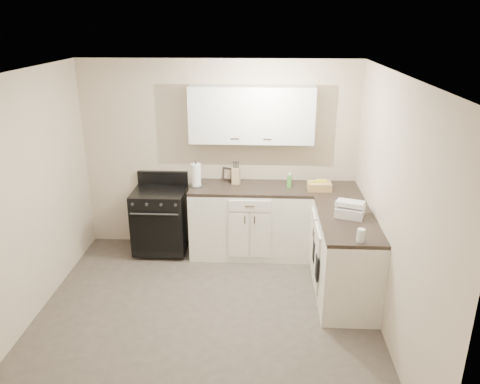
{
  "coord_description": "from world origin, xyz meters",
  "views": [
    {
      "loc": [
        0.57,
        -4.12,
        2.97
      ],
      "look_at": [
        0.32,
        0.85,
        1.11
      ],
      "focal_mm": 35.0,
      "sensor_mm": 36.0,
      "label": 1
    }
  ],
  "objects_px": {
    "stove": "(160,220)",
    "paper_towel": "(196,175)",
    "knife_block": "(236,176)",
    "countertop_grill": "(350,211)",
    "wicker_basket": "(319,186)"
  },
  "relations": [
    {
      "from": "stove",
      "to": "knife_block",
      "type": "height_order",
      "value": "knife_block"
    },
    {
      "from": "paper_towel",
      "to": "wicker_basket",
      "type": "bearing_deg",
      "value": -2.15
    },
    {
      "from": "stove",
      "to": "wicker_basket",
      "type": "bearing_deg",
      "value": -1.25
    },
    {
      "from": "stove",
      "to": "wicker_basket",
      "type": "distance_m",
      "value": 2.12
    },
    {
      "from": "stove",
      "to": "paper_towel",
      "type": "distance_m",
      "value": 0.8
    },
    {
      "from": "paper_towel",
      "to": "countertop_grill",
      "type": "xyz_separation_m",
      "value": [
        1.8,
        -0.86,
        -0.09
      ]
    },
    {
      "from": "paper_towel",
      "to": "countertop_grill",
      "type": "distance_m",
      "value": 2.0
    },
    {
      "from": "stove",
      "to": "wicker_basket",
      "type": "relative_size",
      "value": 2.83
    },
    {
      "from": "stove",
      "to": "wicker_basket",
      "type": "height_order",
      "value": "wicker_basket"
    },
    {
      "from": "knife_block",
      "to": "countertop_grill",
      "type": "bearing_deg",
      "value": -26.84
    },
    {
      "from": "paper_towel",
      "to": "countertop_grill",
      "type": "bearing_deg",
      "value": -25.43
    },
    {
      "from": "stove",
      "to": "paper_towel",
      "type": "bearing_deg",
      "value": 1.58
    },
    {
      "from": "stove",
      "to": "paper_towel",
      "type": "xyz_separation_m",
      "value": [
        0.49,
        0.01,
        0.63
      ]
    },
    {
      "from": "knife_block",
      "to": "countertop_grill",
      "type": "xyz_separation_m",
      "value": [
        1.3,
        -0.98,
        -0.05
      ]
    },
    {
      "from": "knife_block",
      "to": "countertop_grill",
      "type": "relative_size",
      "value": 0.73
    }
  ]
}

